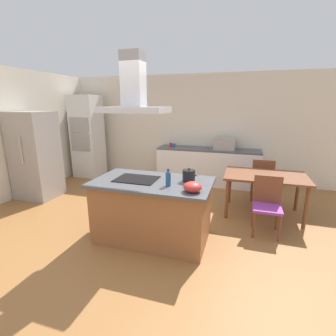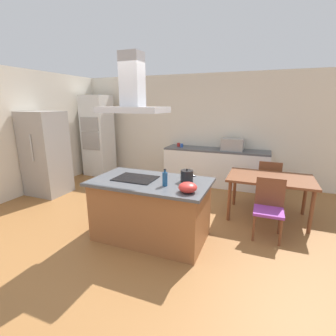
{
  "view_description": "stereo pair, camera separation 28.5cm",
  "coord_description": "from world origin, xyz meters",
  "px_view_note": "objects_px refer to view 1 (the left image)",
  "views": [
    {
      "loc": [
        1.21,
        -3.14,
        1.97
      ],
      "look_at": [
        0.11,
        0.4,
        1.0
      ],
      "focal_mm": 26.27,
      "sensor_mm": 36.0,
      "label": 1
    },
    {
      "loc": [
        1.48,
        -3.04,
        1.97
      ],
      "look_at": [
        0.11,
        0.4,
        1.0
      ],
      "focal_mm": 26.27,
      "sensor_mm": 36.0,
      "label": 2
    }
  ],
  "objects_px": {
    "mixing_bowl": "(193,187)",
    "wall_oven_stack": "(88,137)",
    "chair_facing_island": "(267,201)",
    "dining_table": "(265,179)",
    "olive_oil_bottle": "(168,179)",
    "tea_kettle": "(189,176)",
    "coffee_mug_blue": "(174,145)",
    "cooktop": "(137,179)",
    "refrigerator": "(35,156)",
    "countertop_microwave": "(225,144)",
    "chair_facing_back_wall": "(262,177)",
    "coffee_mug_red": "(171,145)",
    "range_hood": "(134,94)"
  },
  "relations": [
    {
      "from": "countertop_microwave",
      "to": "wall_oven_stack",
      "type": "xyz_separation_m",
      "value": [
        -3.67,
        -0.23,
        0.06
      ]
    },
    {
      "from": "refrigerator",
      "to": "tea_kettle",
      "type": "bearing_deg",
      "value": -12.15
    },
    {
      "from": "mixing_bowl",
      "to": "refrigerator",
      "type": "xyz_separation_m",
      "value": [
        -3.62,
        1.16,
        -0.05
      ]
    },
    {
      "from": "coffee_mug_blue",
      "to": "wall_oven_stack",
      "type": "xyz_separation_m",
      "value": [
        -2.41,
        -0.21,
        0.16
      ]
    },
    {
      "from": "tea_kettle",
      "to": "chair_facing_island",
      "type": "relative_size",
      "value": 0.26
    },
    {
      "from": "olive_oil_bottle",
      "to": "wall_oven_stack",
      "type": "relative_size",
      "value": 0.11
    },
    {
      "from": "dining_table",
      "to": "olive_oil_bottle",
      "type": "bearing_deg",
      "value": -131.58
    },
    {
      "from": "coffee_mug_red",
      "to": "coffee_mug_blue",
      "type": "distance_m",
      "value": 0.13
    },
    {
      "from": "olive_oil_bottle",
      "to": "wall_oven_stack",
      "type": "distance_m",
      "value": 4.23
    },
    {
      "from": "coffee_mug_blue",
      "to": "dining_table",
      "type": "bearing_deg",
      "value": -34.97
    },
    {
      "from": "olive_oil_bottle",
      "to": "countertop_microwave",
      "type": "xyz_separation_m",
      "value": [
        0.49,
        3.02,
        0.04
      ]
    },
    {
      "from": "countertop_microwave",
      "to": "coffee_mug_blue",
      "type": "xyz_separation_m",
      "value": [
        -1.26,
        -0.03,
        -0.09
      ]
    },
    {
      "from": "wall_oven_stack",
      "to": "chair_facing_back_wall",
      "type": "relative_size",
      "value": 2.47
    },
    {
      "from": "olive_oil_bottle",
      "to": "chair_facing_back_wall",
      "type": "distance_m",
      "value": 2.61
    },
    {
      "from": "mixing_bowl",
      "to": "refrigerator",
      "type": "distance_m",
      "value": 3.81
    },
    {
      "from": "olive_oil_bottle",
      "to": "chair_facing_back_wall",
      "type": "bearing_deg",
      "value": 58.35
    },
    {
      "from": "wall_oven_stack",
      "to": "dining_table",
      "type": "relative_size",
      "value": 1.57
    },
    {
      "from": "mixing_bowl",
      "to": "wall_oven_stack",
      "type": "xyz_separation_m",
      "value": [
        -3.54,
        2.92,
        0.14
      ]
    },
    {
      "from": "cooktop",
      "to": "chair_facing_island",
      "type": "height_order",
      "value": "cooktop"
    },
    {
      "from": "olive_oil_bottle",
      "to": "coffee_mug_blue",
      "type": "bearing_deg",
      "value": 104.45
    },
    {
      "from": "tea_kettle",
      "to": "countertop_microwave",
      "type": "height_order",
      "value": "countertop_microwave"
    },
    {
      "from": "olive_oil_bottle",
      "to": "dining_table",
      "type": "bearing_deg",
      "value": 48.42
    },
    {
      "from": "chair_facing_island",
      "to": "chair_facing_back_wall",
      "type": "bearing_deg",
      "value": 90.0
    },
    {
      "from": "refrigerator",
      "to": "chair_facing_island",
      "type": "xyz_separation_m",
      "value": [
        4.61,
        -0.18,
        -0.4
      ]
    },
    {
      "from": "cooktop",
      "to": "refrigerator",
      "type": "bearing_deg",
      "value": 161.97
    },
    {
      "from": "coffee_mug_red",
      "to": "countertop_microwave",
      "type": "bearing_deg",
      "value": -2.11
    },
    {
      "from": "tea_kettle",
      "to": "chair_facing_back_wall",
      "type": "xyz_separation_m",
      "value": [
        1.12,
        1.9,
        -0.48
      ]
    },
    {
      "from": "mixing_bowl",
      "to": "chair_facing_back_wall",
      "type": "height_order",
      "value": "mixing_bowl"
    },
    {
      "from": "refrigerator",
      "to": "range_hood",
      "type": "distance_m",
      "value": 3.12
    },
    {
      "from": "wall_oven_stack",
      "to": "chair_facing_island",
      "type": "relative_size",
      "value": 2.47
    },
    {
      "from": "countertop_microwave",
      "to": "wall_oven_stack",
      "type": "distance_m",
      "value": 3.68
    },
    {
      "from": "tea_kettle",
      "to": "coffee_mug_blue",
      "type": "height_order",
      "value": "tea_kettle"
    },
    {
      "from": "coffee_mug_blue",
      "to": "tea_kettle",
      "type": "bearing_deg",
      "value": -69.93
    },
    {
      "from": "wall_oven_stack",
      "to": "chair_facing_back_wall",
      "type": "height_order",
      "value": "wall_oven_stack"
    },
    {
      "from": "cooktop",
      "to": "coffee_mug_red",
      "type": "distance_m",
      "value": 2.95
    },
    {
      "from": "wall_oven_stack",
      "to": "cooktop",
      "type": "bearing_deg",
      "value": -44.87
    },
    {
      "from": "countertop_microwave",
      "to": "dining_table",
      "type": "distance_m",
      "value": 1.77
    },
    {
      "from": "chair_facing_island",
      "to": "dining_table",
      "type": "bearing_deg",
      "value": 90.0
    },
    {
      "from": "coffee_mug_blue",
      "to": "wall_oven_stack",
      "type": "height_order",
      "value": "wall_oven_stack"
    },
    {
      "from": "tea_kettle",
      "to": "coffee_mug_red",
      "type": "height_order",
      "value": "tea_kettle"
    },
    {
      "from": "olive_oil_bottle",
      "to": "range_hood",
      "type": "distance_m",
      "value": 1.23
    },
    {
      "from": "mixing_bowl",
      "to": "coffee_mug_blue",
      "type": "height_order",
      "value": "mixing_bowl"
    },
    {
      "from": "cooktop",
      "to": "tea_kettle",
      "type": "relative_size",
      "value": 2.61
    },
    {
      "from": "coffee_mug_red",
      "to": "dining_table",
      "type": "xyz_separation_m",
      "value": [
        2.22,
        -1.56,
        -0.28
      ]
    },
    {
      "from": "dining_table",
      "to": "cooktop",
      "type": "bearing_deg",
      "value": -143.66
    },
    {
      "from": "mixing_bowl",
      "to": "chair_facing_back_wall",
      "type": "bearing_deg",
      "value": 66.94
    },
    {
      "from": "cooktop",
      "to": "mixing_bowl",
      "type": "relative_size",
      "value": 2.56
    },
    {
      "from": "cooktop",
      "to": "tea_kettle",
      "type": "height_order",
      "value": "tea_kettle"
    },
    {
      "from": "coffee_mug_blue",
      "to": "wall_oven_stack",
      "type": "relative_size",
      "value": 0.04
    },
    {
      "from": "cooktop",
      "to": "range_hood",
      "type": "relative_size",
      "value": 0.67
    }
  ]
}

